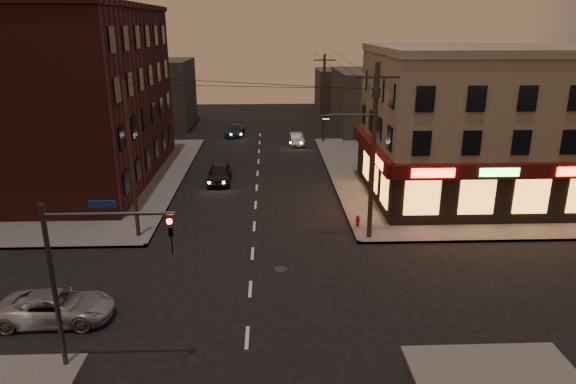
{
  "coord_description": "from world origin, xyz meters",
  "views": [
    {
      "loc": [
        0.96,
        -21.88,
        12.03
      ],
      "look_at": [
        2.01,
        5.07,
        3.2
      ],
      "focal_mm": 32.0,
      "sensor_mm": 36.0,
      "label": 1
    }
  ],
  "objects_px": {
    "sedan_far": "(235,130)",
    "fire_hydrant": "(358,220)",
    "suv_cross": "(56,307)",
    "sedan_mid": "(296,139)",
    "sedan_near": "(219,173)"
  },
  "relations": [
    {
      "from": "suv_cross",
      "to": "sedan_near",
      "type": "bearing_deg",
      "value": -14.58
    },
    {
      "from": "sedan_mid",
      "to": "fire_hydrant",
      "type": "relative_size",
      "value": 5.17
    },
    {
      "from": "suv_cross",
      "to": "sedan_mid",
      "type": "xyz_separation_m",
      "value": [
        12.0,
        33.15,
        -0.04
      ]
    },
    {
      "from": "sedan_near",
      "to": "fire_hydrant",
      "type": "bearing_deg",
      "value": -48.71
    },
    {
      "from": "sedan_near",
      "to": "fire_hydrant",
      "type": "relative_size",
      "value": 6.05
    },
    {
      "from": "sedan_mid",
      "to": "fire_hydrant",
      "type": "bearing_deg",
      "value": -89.03
    },
    {
      "from": "sedan_near",
      "to": "fire_hydrant",
      "type": "height_order",
      "value": "sedan_near"
    },
    {
      "from": "sedan_mid",
      "to": "fire_hydrant",
      "type": "height_order",
      "value": "sedan_mid"
    },
    {
      "from": "suv_cross",
      "to": "fire_hydrant",
      "type": "distance_m",
      "value": 17.53
    },
    {
      "from": "suv_cross",
      "to": "sedan_far",
      "type": "xyz_separation_m",
      "value": [
        5.31,
        37.85,
        -0.02
      ]
    },
    {
      "from": "suv_cross",
      "to": "sedan_near",
      "type": "relative_size",
      "value": 1.07
    },
    {
      "from": "sedan_mid",
      "to": "sedan_far",
      "type": "relative_size",
      "value": 0.86
    },
    {
      "from": "fire_hydrant",
      "to": "sedan_mid",
      "type": "bearing_deg",
      "value": 96.15
    },
    {
      "from": "sedan_far",
      "to": "fire_hydrant",
      "type": "bearing_deg",
      "value": -65.33
    },
    {
      "from": "suv_cross",
      "to": "sedan_mid",
      "type": "bearing_deg",
      "value": -20.03
    }
  ]
}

